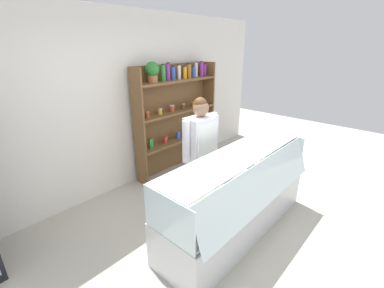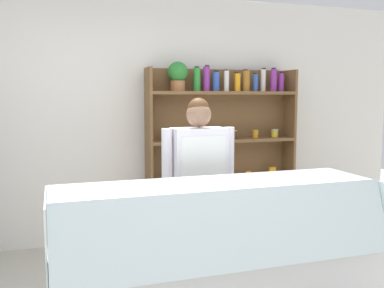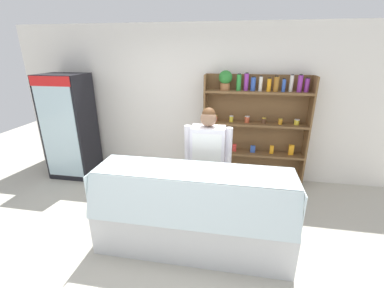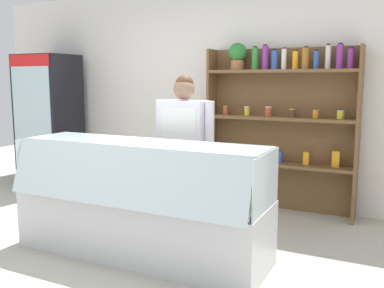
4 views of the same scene
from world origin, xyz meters
TOP-DOWN VIEW (x-y plane):
  - ground_plane at (0.00, 0.00)m, footprint 12.00×12.00m
  - back_wall at (0.00, 2.17)m, footprint 6.80×0.10m
  - shelving_unit at (0.96, 1.95)m, footprint 1.72×0.29m
  - deli_display_case at (0.23, 0.13)m, footprint 2.26×0.74m
  - shop_clerk at (0.32, 0.79)m, footprint 0.64×0.25m

SIDE VIEW (x-z plane):
  - ground_plane at x=0.00m, z-range 0.00..0.00m
  - deli_display_case at x=0.23m, z-range -0.19..0.82m
  - shop_clerk at x=0.32m, z-range 0.14..1.73m
  - shelving_unit at x=0.96m, z-range 0.13..2.09m
  - back_wall at x=0.00m, z-range 0.00..2.70m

